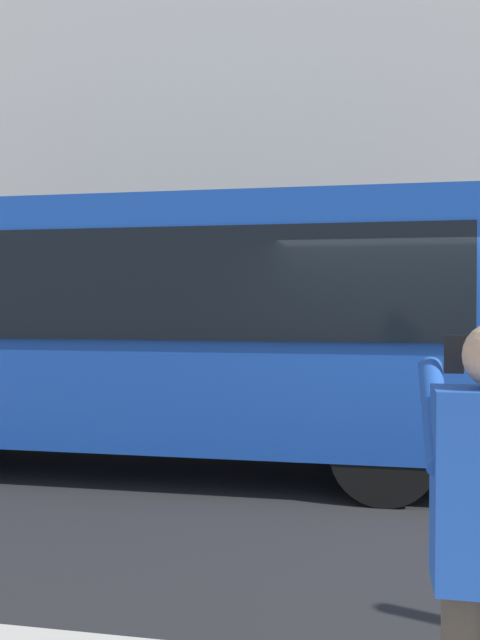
{
  "coord_description": "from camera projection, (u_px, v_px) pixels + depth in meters",
  "views": [
    {
      "loc": [
        0.37,
        6.87,
        1.91
      ],
      "look_at": [
        1.82,
        -0.61,
        1.72
      ],
      "focal_mm": 38.26,
      "sensor_mm": 36.0,
      "label": 1
    }
  ],
  "objects": [
    {
      "name": "ground_plane",
      "position": [
        409.0,
        496.0,
        6.72
      ],
      "size": [
        60.0,
        60.0,
        0.0
      ],
      "primitive_type": "plane",
      "color": "#232326"
    },
    {
      "name": "red_bus",
      "position": [
        121.0,
        322.0,
        8.04
      ],
      "size": [
        9.05,
        2.54,
        3.08
      ],
      "color": "#1947AD",
      "rests_on": "ground_plane"
    },
    {
      "name": "building_facade_far",
      "position": [
        393.0,
        93.0,
        13.24
      ],
      "size": [
        28.0,
        1.55,
        12.0
      ],
      "color": "beige",
      "rests_on": "ground_plane"
    }
  ]
}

